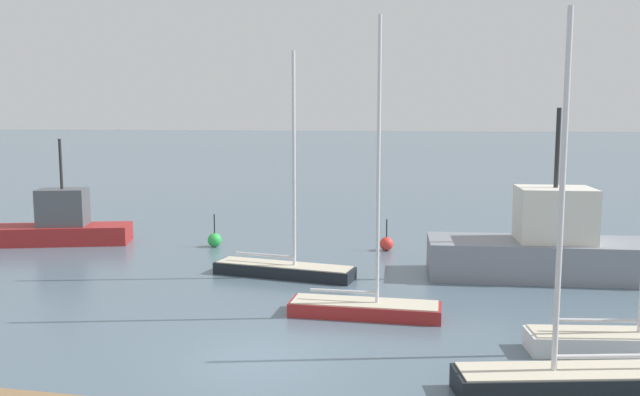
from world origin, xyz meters
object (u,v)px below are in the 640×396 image
(channel_buoy_2, at_px, (386,244))
(channel_buoy_1, at_px, (215,240))
(sailboat_4, at_px, (365,303))
(fishing_boat_0, at_px, (544,247))
(fishing_boat_1, at_px, (59,225))
(sailboat_3, at_px, (284,266))
(sailboat_1, at_px, (624,336))
(sailboat_2, at_px, (572,375))

(channel_buoy_2, bearing_deg, channel_buoy_1, -174.82)
(sailboat_4, height_order, channel_buoy_2, sailboat_4)
(fishing_boat_0, relative_size, channel_buoy_2, 5.98)
(fishing_boat_1, relative_size, channel_buoy_2, 4.91)
(channel_buoy_2, bearing_deg, sailboat_3, -121.17)
(fishing_boat_1, xyz_separation_m, channel_buoy_1, (8.09, 0.74, -0.58))
(sailboat_3, xyz_separation_m, channel_buoy_1, (-4.89, 5.16, -0.09))
(sailboat_4, relative_size, channel_buoy_2, 6.20)
(sailboat_1, distance_m, sailboat_3, 12.97)
(sailboat_2, relative_size, sailboat_4, 0.92)
(sailboat_3, bearing_deg, channel_buoy_1, 141.82)
(sailboat_1, height_order, sailboat_3, sailboat_1)
(channel_buoy_1, bearing_deg, fishing_boat_1, -174.77)
(sailboat_2, height_order, sailboat_4, sailboat_4)
(fishing_boat_1, distance_m, channel_buoy_1, 8.14)
(fishing_boat_1, bearing_deg, fishing_boat_0, -23.16)
(sailboat_4, bearing_deg, fishing_boat_1, 151.53)
(sailboat_3, height_order, fishing_boat_1, sailboat_3)
(sailboat_2, bearing_deg, sailboat_3, -58.99)
(fishing_boat_1, bearing_deg, channel_buoy_1, -11.94)
(sailboat_4, bearing_deg, sailboat_1, -14.98)
(sailboat_4, xyz_separation_m, channel_buoy_1, (-8.79, 9.74, -0.07))
(sailboat_1, height_order, channel_buoy_1, sailboat_1)
(sailboat_1, relative_size, channel_buoy_1, 5.80)
(fishing_boat_0, distance_m, fishing_boat_1, 23.41)
(fishing_boat_0, xyz_separation_m, fishing_boat_1, (-23.28, 2.44, -0.29))
(sailboat_2, xyz_separation_m, sailboat_3, (-9.34, 9.55, -0.01))
(sailboat_4, distance_m, fishing_boat_0, 9.20)
(sailboat_1, bearing_deg, fishing_boat_0, 87.40)
(sailboat_1, xyz_separation_m, sailboat_3, (-11.23, 6.49, -0.03))
(sailboat_3, xyz_separation_m, fishing_boat_0, (10.30, 1.98, 0.78))
(sailboat_4, xyz_separation_m, fishing_boat_0, (6.41, 6.56, 0.80))
(sailboat_1, xyz_separation_m, sailboat_2, (-1.89, -3.06, -0.03))
(sailboat_4, relative_size, fishing_boat_1, 1.26)
(channel_buoy_2, bearing_deg, sailboat_2, -69.58)
(sailboat_3, relative_size, channel_buoy_1, 5.44)
(sailboat_2, relative_size, channel_buoy_1, 5.33)
(sailboat_2, height_order, fishing_boat_0, sailboat_2)
(sailboat_3, relative_size, channel_buoy_2, 5.84)
(fishing_boat_0, xyz_separation_m, channel_buoy_2, (-6.71, 3.95, -0.89))
(sailboat_1, xyz_separation_m, channel_buoy_2, (-7.65, 12.42, -0.14))
(channel_buoy_2, bearing_deg, fishing_boat_0, -30.46)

